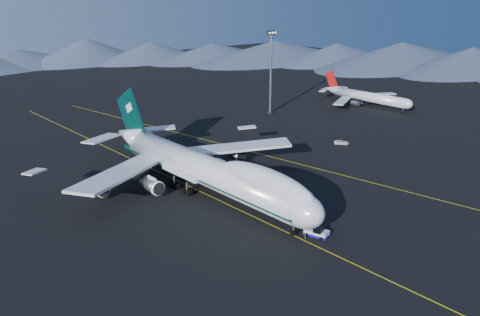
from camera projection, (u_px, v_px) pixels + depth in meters
ground at (207, 195)px, 117.08m from camera, size 500.00×500.00×0.00m
taxiway_line_main at (207, 195)px, 117.08m from camera, size 0.25×220.00×0.01m
taxiway_line_side at (275, 158)px, 142.75m from camera, size 28.08×198.09×0.01m
mountain_ridge at (458, 93)px, 199.67m from camera, size 374.91×567.11×12.00m
boeing_747 at (206, 169)px, 115.36m from camera, size 59.62×72.43×19.37m
pushback_tug at (317, 233)px, 97.17m from camera, size 3.52×4.95×1.96m
second_jet at (366, 97)px, 205.39m from camera, size 36.56×41.31×11.75m
service_van at (341, 142)px, 154.89m from camera, size 4.38×4.55×1.20m
floodlight_mast at (271, 72)px, 189.58m from camera, size 3.61×2.71×29.24m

